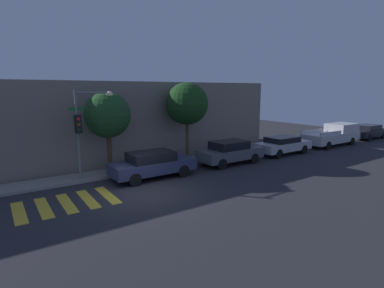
# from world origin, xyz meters

# --- Properties ---
(ground_plane) EXTENTS (60.00, 60.00, 0.00)m
(ground_plane) POSITION_xyz_m (0.00, 0.00, 0.00)
(ground_plane) COLOR #28282D
(sidewalk) EXTENTS (26.00, 1.66, 0.14)m
(sidewalk) POSITION_xyz_m (0.00, 4.03, 0.07)
(sidewalk) COLOR gray
(sidewalk) RESTS_ON ground
(building_row) EXTENTS (26.00, 6.00, 5.23)m
(building_row) POSITION_xyz_m (0.00, 8.26, 2.61)
(building_row) COLOR slate
(building_row) RESTS_ON ground
(crosswalk) EXTENTS (3.98, 2.60, 0.00)m
(crosswalk) POSITION_xyz_m (-3.26, 0.80, 0.00)
(crosswalk) COLOR gold
(crosswalk) RESTS_ON ground
(traffic_light_pole) EXTENTS (2.26, 0.56, 4.72)m
(traffic_light_pole) POSITION_xyz_m (-1.57, 3.37, 3.24)
(traffic_light_pole) COLOR slate
(traffic_light_pole) RESTS_ON ground
(sedan_near_corner) EXTENTS (4.59, 1.82, 1.45)m
(sedan_near_corner) POSITION_xyz_m (1.46, 2.10, 0.77)
(sedan_near_corner) COLOR #2D3351
(sedan_near_corner) RESTS_ON ground
(sedan_middle) EXTENTS (4.38, 1.79, 1.50)m
(sedan_middle) POSITION_xyz_m (7.01, 2.10, 0.79)
(sedan_middle) COLOR #4C5156
(sedan_middle) RESTS_ON ground
(sedan_far_end) EXTENTS (4.52, 1.80, 1.32)m
(sedan_far_end) POSITION_xyz_m (12.17, 2.10, 0.72)
(sedan_far_end) COLOR #B7BABF
(sedan_far_end) RESTS_ON ground
(pickup_truck) EXTENTS (5.78, 1.99, 1.80)m
(pickup_truck) POSITION_xyz_m (18.75, 2.10, 0.91)
(pickup_truck) COLOR #BCBCC1
(pickup_truck) RESTS_ON ground
(sedan_tail_of_row) EXTENTS (4.56, 1.82, 1.38)m
(sedan_tail_of_row) POSITION_xyz_m (24.70, 2.10, 0.74)
(sedan_tail_of_row) COLOR black
(sedan_tail_of_row) RESTS_ON ground
(tree_near_corner) EXTENTS (2.51, 2.51, 4.62)m
(tree_near_corner) POSITION_xyz_m (-0.25, 3.97, 3.35)
(tree_near_corner) COLOR #42301E
(tree_near_corner) RESTS_ON ground
(tree_midblock) EXTENTS (2.71, 2.71, 5.20)m
(tree_midblock) POSITION_xyz_m (4.94, 3.97, 3.83)
(tree_midblock) COLOR #4C3823
(tree_midblock) RESTS_ON ground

